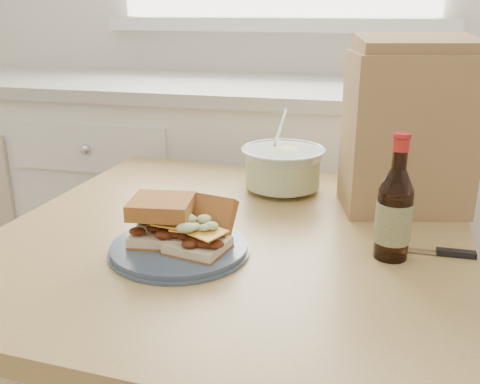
% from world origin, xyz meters
% --- Properties ---
extents(cabinet_run, '(2.50, 0.64, 0.94)m').
position_xyz_m(cabinet_run, '(-0.00, 1.70, 0.47)').
color(cabinet_run, white).
rests_on(cabinet_run, ground).
extents(dining_table, '(0.96, 0.96, 0.76)m').
position_xyz_m(dining_table, '(0.14, 0.83, 0.65)').
color(dining_table, tan).
rests_on(dining_table, ground).
extents(plate, '(0.25, 0.25, 0.02)m').
position_xyz_m(plate, '(0.07, 0.72, 0.77)').
color(plate, '#3C4C61').
rests_on(plate, dining_table).
extents(sandwich_left, '(0.12, 0.11, 0.08)m').
position_xyz_m(sandwich_left, '(0.04, 0.73, 0.82)').
color(sandwich_left, beige).
rests_on(sandwich_left, plate).
extents(sandwich_right, '(0.11, 0.15, 0.08)m').
position_xyz_m(sandwich_right, '(0.11, 0.72, 0.81)').
color(sandwich_right, beige).
rests_on(sandwich_right, plate).
extents(coleslaw_bowl, '(0.20, 0.20, 0.20)m').
position_xyz_m(coleslaw_bowl, '(0.19, 1.11, 0.81)').
color(coleslaw_bowl, silver).
rests_on(coleslaw_bowl, dining_table).
extents(beer_bottle, '(0.06, 0.06, 0.23)m').
position_xyz_m(beer_bottle, '(0.44, 0.79, 0.85)').
color(beer_bottle, black).
rests_on(beer_bottle, dining_table).
extents(knife, '(0.17, 0.02, 0.01)m').
position_xyz_m(knife, '(0.54, 0.83, 0.77)').
color(knife, silver).
rests_on(knife, dining_table).
extents(paper_bag, '(0.29, 0.22, 0.34)m').
position_xyz_m(paper_bag, '(0.47, 1.06, 0.93)').
color(paper_bag, '#9D794C').
rests_on(paper_bag, dining_table).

